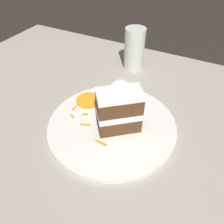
% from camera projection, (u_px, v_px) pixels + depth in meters
% --- Properties ---
extents(ground_plane, '(6.00, 6.00, 0.00)m').
position_uv_depth(ground_plane, '(112.00, 138.00, 0.52)').
color(ground_plane, black).
rests_on(ground_plane, ground).
extents(dining_table, '(1.20, 0.86, 0.02)m').
position_uv_depth(dining_table, '(112.00, 134.00, 0.51)').
color(dining_table, gray).
rests_on(dining_table, ground).
extents(plate, '(0.30, 0.30, 0.01)m').
position_uv_depth(plate, '(112.00, 125.00, 0.51)').
color(plate, silver).
rests_on(plate, dining_table).
extents(cake_slice, '(0.10, 0.10, 0.10)m').
position_uv_depth(cake_slice, '(119.00, 111.00, 0.46)').
color(cake_slice, '#4C2D19').
rests_on(cake_slice, plate).
extents(cream_dollop, '(0.07, 0.06, 0.06)m').
position_uv_depth(cream_dollop, '(120.00, 90.00, 0.56)').
color(cream_dollop, white).
rests_on(cream_dollop, plate).
extents(orange_garnish, '(0.06, 0.06, 0.01)m').
position_uv_depth(orange_garnish, '(88.00, 100.00, 0.56)').
color(orange_garnish, orange).
rests_on(orange_garnish, plate).
extents(carrot_shreds_scatter, '(0.13, 0.09, 0.00)m').
position_uv_depth(carrot_shreds_scatter, '(88.00, 122.00, 0.51)').
color(carrot_shreds_scatter, orange).
rests_on(carrot_shreds_scatter, plate).
extents(drinking_glass, '(0.06, 0.06, 0.13)m').
position_uv_depth(drinking_glass, '(134.00, 52.00, 0.68)').
color(drinking_glass, beige).
rests_on(drinking_glass, dining_table).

